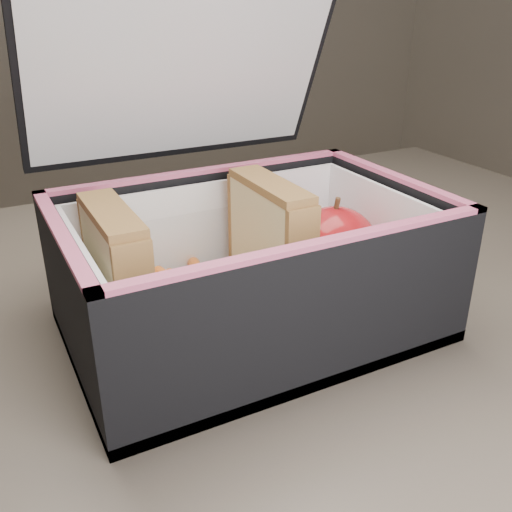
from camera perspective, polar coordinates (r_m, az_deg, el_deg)
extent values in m
cube|color=brown|center=(0.55, -3.86, -6.99)|extent=(1.20, 0.80, 0.03)
cube|color=#382D26|center=(1.26, 13.42, -7.74)|extent=(0.05, 0.05, 0.72)
cube|color=black|center=(0.57, -7.42, 18.01)|extent=(0.30, 0.09, 0.18)
cube|color=#D3BE84|center=(0.45, -14.66, -2.59)|extent=(0.01, 0.10, 0.10)
cube|color=#C65970|center=(0.46, -13.58, -2.84)|extent=(0.01, 0.10, 0.10)
cube|color=#D3BE84|center=(0.46, -12.61, -2.16)|extent=(0.01, 0.10, 0.10)
cube|color=brown|center=(0.43, -14.35, 4.11)|extent=(0.03, 0.10, 0.01)
cube|color=#D3BE84|center=(0.50, 0.51, 0.74)|extent=(0.01, 0.10, 0.11)
cube|color=#C65970|center=(0.50, 1.38, 0.48)|extent=(0.01, 0.10, 0.10)
cube|color=#D3BE84|center=(0.50, 2.25, 1.11)|extent=(0.01, 0.10, 0.11)
cube|color=brown|center=(0.48, 1.46, 7.07)|extent=(0.03, 0.10, 0.01)
cylinder|color=orange|center=(0.49, -6.63, -6.17)|extent=(0.02, 0.10, 0.01)
cylinder|color=orange|center=(0.51, -5.36, -2.85)|extent=(0.03, 0.10, 0.01)
cylinder|color=orange|center=(0.47, -6.35, -4.26)|extent=(0.03, 0.10, 0.01)
cylinder|color=orange|center=(0.50, -6.01, -5.45)|extent=(0.02, 0.10, 0.01)
cylinder|color=orange|center=(0.50, -6.31, -3.82)|extent=(0.02, 0.10, 0.01)
cylinder|color=orange|center=(0.48, -7.09, -3.56)|extent=(0.03, 0.10, 0.01)
cube|color=white|center=(0.56, 6.81, -2.66)|extent=(0.10, 0.10, 0.01)
ellipsoid|color=maroon|center=(0.54, 7.84, 1.04)|extent=(0.08, 0.08, 0.07)
cylinder|color=#4A301A|center=(0.52, 8.10, 5.14)|extent=(0.00, 0.01, 0.01)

